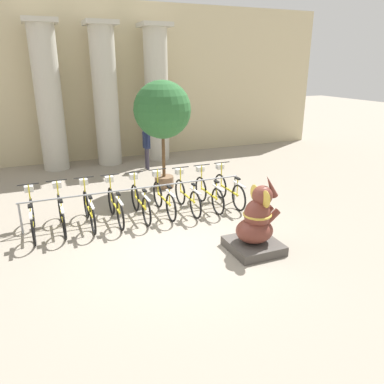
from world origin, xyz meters
name	(u,v)px	position (x,y,z in m)	size (l,w,h in m)	color
ground_plane	(180,245)	(0.00, 0.00, 0.00)	(60.00, 60.00, 0.00)	gray
building_facade	(100,83)	(0.00, 8.60, 3.00)	(20.00, 0.20, 6.00)	#C6B78E
column_left	(49,97)	(-1.99, 7.60, 2.62)	(1.14, 1.14, 5.16)	#BCB7A8
column_middle	(105,95)	(0.00, 7.60, 2.62)	(1.14, 1.14, 5.16)	#BCB7A8
column_right	(157,93)	(1.99, 7.60, 2.62)	(1.14, 1.14, 5.16)	#BCB7A8
bike_rack	(139,192)	(-0.36, 1.95, 0.64)	(5.67, 0.05, 0.77)	gray
bicycle_0	(32,217)	(-2.90, 1.80, 0.43)	(0.48, 1.79, 1.09)	black
bicycle_1	(61,212)	(-2.26, 1.86, 0.43)	(0.48, 1.79, 1.09)	black
bicycle_2	(89,209)	(-1.63, 1.86, 0.43)	(0.48, 1.79, 1.09)	black
bicycle_3	(115,205)	(-0.99, 1.85, 0.43)	(0.48, 1.79, 1.09)	black
bicycle_4	(140,202)	(-0.36, 1.85, 0.43)	(0.48, 1.79, 1.09)	black
bicycle_5	(164,198)	(0.27, 1.86, 0.43)	(0.48, 1.79, 1.09)	black
bicycle_6	(187,196)	(0.91, 1.81, 0.43)	(0.48, 1.79, 1.09)	black
bicycle_7	(208,192)	(1.54, 1.81, 0.43)	(0.48, 1.79, 1.09)	black
bicycle_8	(229,189)	(2.18, 1.84, 0.43)	(0.48, 1.79, 1.09)	black
elephant_statue	(256,226)	(1.39, -0.81, 0.56)	(1.03, 1.03, 1.65)	#4C4742
person_pedestrian	(146,143)	(1.11, 6.24, 0.97)	(0.21, 0.47, 1.62)	#383342
potted_tree	(162,112)	(0.99, 3.93, 2.38)	(1.72, 1.72, 3.30)	brown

